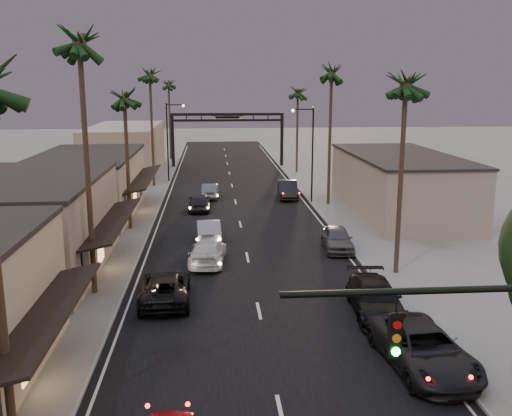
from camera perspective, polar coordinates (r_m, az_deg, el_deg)
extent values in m
plane|color=slate|center=(48.88, -1.76, -0.80)|extent=(200.00, 200.00, 0.00)
cube|color=black|center=(53.76, -2.02, 0.40)|extent=(14.00, 120.00, 0.02)
cube|color=slate|center=(61.01, -11.26, 1.65)|extent=(5.00, 92.00, 0.12)
cube|color=slate|center=(61.70, 6.55, 1.93)|extent=(5.00, 92.00, 0.12)
cube|color=gray|center=(36.22, -21.67, -1.87)|extent=(8.00, 14.00, 5.50)
cube|color=#BBA78F|center=(51.44, -16.52, 2.19)|extent=(8.00, 16.00, 5.00)
cube|color=gray|center=(73.80, -12.92, 5.70)|extent=(8.00, 20.00, 6.00)
cube|color=gray|center=(50.98, 14.16, 2.24)|extent=(8.00, 18.00, 5.00)
cylinder|color=black|center=(13.61, 20.41, -7.66)|extent=(8.40, 0.16, 0.16)
cube|color=black|center=(13.43, 13.71, -12.32)|extent=(0.28, 0.22, 1.00)
cube|color=black|center=(78.10, -8.32, 6.60)|extent=(0.40, 0.40, 7.00)
cube|color=black|center=(78.52, 2.60, 6.74)|extent=(0.40, 0.40, 7.00)
cube|color=black|center=(77.70, -2.87, 9.34)|extent=(15.20, 0.35, 0.35)
cube|color=black|center=(77.74, -2.87, 8.75)|extent=(15.20, 0.30, 0.30)
cube|color=beige|center=(77.70, -2.87, 9.05)|extent=(4.20, 0.12, 1.00)
cylinder|color=black|center=(53.80, 5.66, 5.22)|extent=(0.16, 0.16, 9.00)
cylinder|color=black|center=(53.28, 4.69, 9.81)|extent=(2.00, 0.12, 0.12)
sphere|color=#FFD899|center=(53.15, 3.71, 9.71)|extent=(0.30, 0.30, 0.30)
cylinder|color=black|center=(66.08, -8.83, 6.44)|extent=(0.16, 0.16, 9.00)
cylinder|color=black|center=(65.72, -8.08, 10.19)|extent=(2.00, 0.12, 0.12)
sphere|color=#FFD899|center=(65.68, -7.28, 10.12)|extent=(0.30, 0.30, 0.30)
cylinder|color=#38281C|center=(30.59, -16.49, 3.20)|extent=(0.28, 0.28, 13.00)
sphere|color=black|center=(30.35, -17.33, 16.55)|extent=(3.20, 3.20, 3.20)
cylinder|color=#38281C|center=(44.44, -12.72, 4.14)|extent=(0.28, 0.28, 10.00)
sphere|color=black|center=(44.03, -13.07, 11.37)|extent=(3.20, 3.20, 3.20)
cylinder|color=#38281C|center=(63.09, -10.36, 7.48)|extent=(0.28, 0.28, 12.00)
sphere|color=black|center=(62.91, -10.59, 13.48)|extent=(3.20, 3.20, 3.20)
cylinder|color=#38281C|center=(33.83, 14.26, 2.44)|extent=(0.28, 0.28, 11.00)
sphere|color=black|center=(33.37, 14.82, 12.81)|extent=(3.20, 3.20, 3.20)
cylinder|color=#38281C|center=(52.93, 7.39, 6.69)|extent=(0.28, 0.28, 12.00)
sphere|color=black|center=(52.71, 7.59, 13.85)|extent=(3.20, 3.20, 3.20)
cylinder|color=#38281C|center=(72.63, 4.14, 7.46)|extent=(0.28, 0.28, 10.00)
sphere|color=black|center=(72.38, 4.21, 11.88)|extent=(3.20, 3.20, 3.20)
cylinder|color=#38281C|center=(85.96, -8.62, 8.43)|extent=(0.28, 0.28, 11.00)
sphere|color=black|center=(85.78, -8.75, 12.50)|extent=(3.20, 3.20, 3.20)
imported|color=black|center=(30.13, -9.08, -7.88)|extent=(2.68, 5.54, 1.52)
imported|color=gray|center=(41.29, -4.78, -2.19)|extent=(1.87, 4.78, 1.55)
imported|color=silver|center=(36.00, -4.85, -4.41)|extent=(2.59, 5.36, 1.50)
imported|color=black|center=(51.19, -5.68, 0.65)|extent=(1.91, 4.70, 1.60)
imported|color=#56575C|center=(56.59, -4.62, 1.72)|extent=(1.71, 4.50, 1.47)
imported|color=black|center=(24.11, 16.38, -13.32)|extent=(3.34, 6.31, 1.69)
imported|color=black|center=(28.80, 11.85, -8.83)|extent=(2.66, 5.77, 1.63)
imported|color=#47474C|center=(39.15, 8.12, -3.05)|extent=(2.20, 4.79, 1.59)
imported|color=black|center=(56.55, 3.17, 1.86)|extent=(2.09, 5.26, 1.70)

